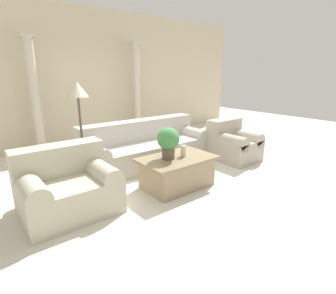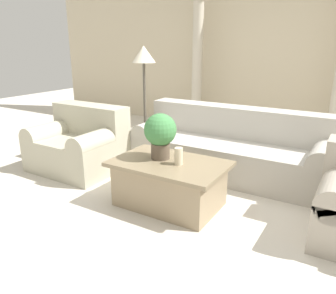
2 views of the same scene
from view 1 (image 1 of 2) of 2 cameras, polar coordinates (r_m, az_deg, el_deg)
ground_plane at (r=4.54m, az=-2.49°, el=-6.33°), size 16.00×16.00×0.00m
wall_back at (r=6.81m, az=-17.93°, el=14.23°), size 10.00×0.06×3.20m
sofa_long at (r=5.06m, az=-4.83°, el=-0.04°), size 2.46×0.89×0.83m
loveseat at (r=3.57m, az=-21.11°, el=-7.86°), size 1.12×0.89×0.83m
coffee_table at (r=4.07m, az=1.97°, el=-5.38°), size 1.15×0.74×0.47m
potted_plant at (r=3.86m, az=0.07°, el=1.35°), size 0.33×0.33×0.47m
pillar_candle at (r=4.02m, az=3.38°, el=-0.86°), size 0.08×0.08×0.17m
floor_lamp at (r=4.21m, az=-18.95°, el=9.80°), size 0.32×0.32×1.59m
column_left at (r=6.08m, az=-27.00°, el=9.76°), size 0.27×0.27×2.43m
column_right at (r=7.00m, az=-6.80°, el=11.96°), size 0.27×0.27×2.43m
armchair at (r=5.47m, az=13.88°, el=0.88°), size 0.78×0.87×0.80m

